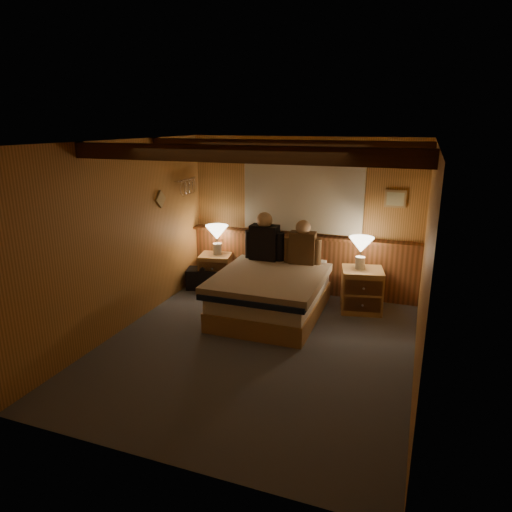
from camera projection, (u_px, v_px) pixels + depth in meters
The scene contains 19 objects.
floor at pixel (256, 346), 5.50m from camera, with size 4.20×4.20×0.00m, color #494D57.
ceiling at pixel (256, 142), 4.82m from camera, with size 4.20×4.20×0.00m, color #B68F44.
wall_back at pixel (303, 216), 7.05m from camera, with size 3.60×3.60×0.00m, color #C58846.
wall_left at pixel (123, 237), 5.76m from camera, with size 4.20×4.20×0.00m, color #C58846.
wall_right at pixel (425, 267), 4.57m from camera, with size 4.20×4.20×0.00m, color #C58846.
wall_front at pixel (156, 325), 3.27m from camera, with size 3.60×3.60×0.00m, color #C58846.
wainscot at pixel (301, 262), 7.20m from camera, with size 3.60×0.23×0.94m.
curtain_window at pixel (302, 196), 6.90m from camera, with size 2.18×0.09×1.11m.
ceiling_beams at pixel (261, 150), 4.98m from camera, with size 3.60×1.65×0.16m.
coat_rail at pixel (187, 185), 7.02m from camera, with size 0.05×0.55×0.24m.
framed_print at pixel (395, 199), 6.49m from camera, with size 0.30×0.04×0.25m.
bed at pixel (271, 293), 6.32m from camera, with size 1.44×1.82×0.62m.
nightstand_left at pixel (216, 270), 7.45m from camera, with size 0.57×0.54×0.54m.
nightstand_right at pixel (362, 290), 6.48m from camera, with size 0.65×0.61×0.62m.
lamp_left at pixel (217, 234), 7.29m from camera, with size 0.36×0.36×0.48m.
lamp_right at pixel (361, 247), 6.34m from camera, with size 0.35×0.35×0.45m.
person_left at pixel (264, 240), 6.79m from camera, with size 0.61×0.24×0.74m.
person_right at pixel (303, 246), 6.61m from camera, with size 0.55×0.25×0.67m.
duffel_bag at pixel (204, 278), 7.39m from camera, with size 0.61×0.46×0.39m.
Camera 1 is at (1.71, -4.67, 2.60)m, focal length 32.00 mm.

